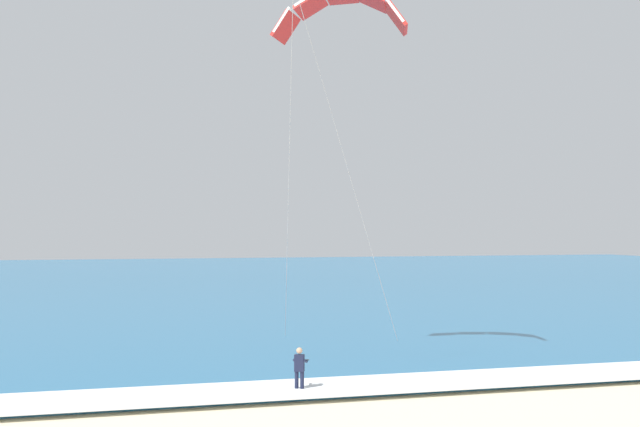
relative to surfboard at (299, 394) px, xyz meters
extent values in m
cube|color=teal|center=(-1.28, 59.09, 0.07)|extent=(200.00, 120.00, 0.20)
cube|color=white|center=(-1.28, 0.09, 0.19)|extent=(200.00, 3.18, 0.04)
ellipsoid|color=#239EC6|center=(0.00, 0.00, 0.00)|extent=(0.99, 1.45, 0.05)
cube|color=black|center=(0.00, 0.23, 0.04)|extent=(0.17, 0.12, 0.04)
cube|color=black|center=(0.00, -0.23, 0.04)|extent=(0.17, 0.12, 0.04)
cylinder|color=#191E38|center=(-0.09, 0.04, 0.39)|extent=(0.14, 0.14, 0.84)
cylinder|color=#191E38|center=(0.09, -0.04, 0.39)|extent=(0.14, 0.14, 0.84)
cube|color=#191E38|center=(0.00, 0.00, 1.11)|extent=(0.39, 0.33, 0.60)
sphere|color=tan|center=(0.00, 0.00, 1.55)|extent=(0.22, 0.22, 0.22)
cylinder|color=#191E38|center=(-0.10, 0.22, 1.16)|extent=(0.30, 0.50, 0.22)
cylinder|color=#191E38|center=(0.23, 0.07, 1.16)|extent=(0.30, 0.50, 0.22)
cylinder|color=black|center=(0.16, 0.34, 1.16)|extent=(0.51, 0.27, 0.04)
cube|color=#3F3F42|center=(0.05, 0.11, 0.89)|extent=(0.14, 0.12, 0.10)
cube|color=red|center=(5.08, 3.75, 14.92)|extent=(1.17, 1.46, 1.36)
cube|color=white|center=(4.84, 3.34, 15.09)|extent=(0.79, 0.56, 1.15)
cube|color=red|center=(4.24, 4.49, 15.85)|extent=(1.56, 1.60, 1.01)
cube|color=red|center=(1.80, 5.91, 15.85)|extent=(1.73, 1.55, 1.01)
cube|color=red|center=(0.73, 6.27, 14.92)|extent=(1.50, 1.32, 1.36)
cube|color=white|center=(0.50, 5.86, 15.09)|extent=(0.82, 0.58, 1.15)
cylinder|color=#B2B2B7|center=(2.46, 2.04, 8.05)|extent=(5.26, 3.43, 13.75)
cylinder|color=#B2B2B7|center=(0.29, 3.31, 8.05)|extent=(0.92, 5.94, 13.75)
camera|label=1|loc=(-5.56, -25.32, 5.88)|focal=40.72mm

